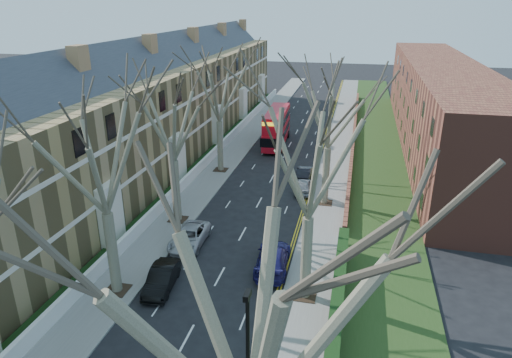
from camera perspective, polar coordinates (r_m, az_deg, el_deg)
The scene contains 19 objects.
pavement_left at distance 58.51m, azimuth -1.56°, elevation 4.78°, with size 3.00×102.00×0.12m, color slate.
pavement_right at distance 56.85m, azimuth 10.27°, elevation 3.93°, with size 3.00×102.00×0.12m, color slate.
terrace_left at distance 52.31m, azimuth -12.06°, elevation 8.49°, with size 9.70×78.00×13.60m.
flats_right at distance 60.23m, azimuth 21.86°, elevation 8.57°, with size 13.97×54.00×10.00m.
wall_hedge_right at distance 23.38m, azimuth 9.44°, elevation -21.25°, with size 0.70×24.00×1.80m.
front_wall_left at distance 51.47m, azimuth -5.55°, elevation 2.97°, with size 0.30×78.00×1.00m.
grass_verge_right at distance 56.85m, azimuth 14.81°, elevation 3.65°, with size 6.00×102.00×0.06m.
tree_left_mid at distance 26.32m, azimuth -19.14°, elevation 4.13°, with size 10.50×10.50×14.71m.
tree_left_far at distance 34.97m, azimuth -10.65°, elevation 8.51°, with size 10.15×10.15×14.22m.
tree_left_dist at distance 45.96m, azimuth -4.77°, elevation 12.25°, with size 10.50×10.50×14.71m.
tree_right_near at distance 11.85m, azimuth -0.74°, elevation -14.87°, with size 10.85×10.85×15.20m.
tree_right_mid at distance 24.50m, azimuth 6.94°, elevation 3.94°, with size 10.50×10.50×14.71m.
tree_right_far at distance 38.11m, azimuth 9.28°, elevation 9.66°, with size 10.15×10.15×14.22m.
double_decker_bus at distance 56.82m, azimuth 2.59°, elevation 6.35°, with size 2.94×10.06×4.20m.
car_left_mid at distance 29.68m, azimuth -11.69°, elevation -12.08°, with size 1.45×4.16×1.37m, color black.
car_left_far at distance 34.11m, azimuth -8.33°, elevation -7.16°, with size 2.18×4.73×1.31m, color #ABAAB0.
car_right_near at distance 31.00m, azimuth 2.10°, elevation -9.86°, with size 2.12×5.21×1.51m, color navy.
car_right_mid at distance 42.98m, azimuth 5.92°, elevation -0.81°, with size 1.54×3.84×1.31m, color gray.
car_right_far at distance 46.05m, azimuth 6.04°, elevation 0.73°, with size 1.37×3.92×1.29m, color black.
Camera 1 is at (7.96, -15.27, 16.88)m, focal length 32.00 mm.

